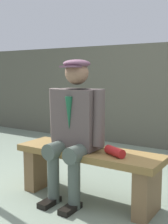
% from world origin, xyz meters
% --- Properties ---
extents(ground_plane, '(30.00, 30.00, 0.00)m').
position_xyz_m(ground_plane, '(0.00, 0.00, 0.00)').
color(ground_plane, gray).
extents(bench, '(1.41, 0.43, 0.48)m').
position_xyz_m(bench, '(0.00, 0.00, 0.33)').
color(bench, olive).
rests_on(bench, ground).
extents(seated_man, '(0.59, 0.56, 1.32)m').
position_xyz_m(seated_man, '(0.11, 0.05, 0.73)').
color(seated_man, '#554946').
rests_on(seated_man, ground).
extents(rolled_magazine, '(0.22, 0.16, 0.08)m').
position_xyz_m(rolled_magazine, '(-0.31, 0.06, 0.52)').
color(rolled_magazine, '#B21E1E').
rests_on(rolled_magazine, bench).
extents(stadium_wall, '(12.00, 0.24, 1.65)m').
position_xyz_m(stadium_wall, '(0.00, -2.29, 0.83)').
color(stadium_wall, '#4F4E42').
rests_on(stadium_wall, ground).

